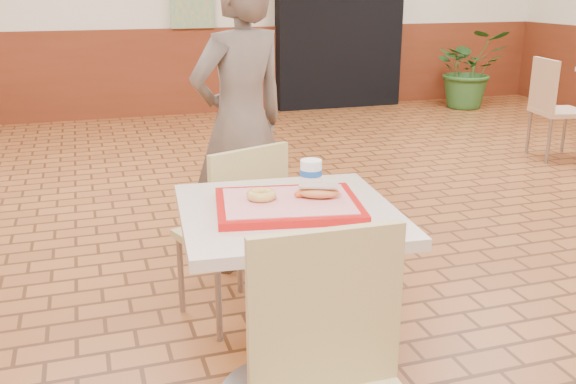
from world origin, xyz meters
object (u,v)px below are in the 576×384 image
object	(u,v)px
customer	(241,124)
ring_donut	(261,195)
serving_tray	(288,205)
main_table	(288,276)
paper_cup	(311,173)
chair_main_back	(237,226)
chair_second_left	(553,104)
long_john_donut	(317,192)
potted_plant	(469,69)

from	to	relation	value
customer	ring_donut	distance (m)	1.23
customer	serving_tray	xyz separation A→B (m)	(-0.14, -1.25, -0.02)
main_table	paper_cup	size ratio (longest dim) A/B	7.68
main_table	paper_cup	world-z (taller)	paper_cup
main_table	ring_donut	distance (m)	0.31
main_table	chair_main_back	distance (m)	0.64
ring_donut	chair_second_left	size ratio (longest dim) A/B	0.12
paper_cup	serving_tray	bearing A→B (deg)	-135.71
ring_donut	paper_cup	bearing A→B (deg)	21.58
customer	long_john_donut	bearing A→B (deg)	67.15
ring_donut	potted_plant	bearing A→B (deg)	50.92
customer	long_john_donut	xyz separation A→B (m)	(-0.04, -1.25, 0.02)
main_table	chair_second_left	size ratio (longest dim) A/B	0.87
main_table	serving_tray	xyz separation A→B (m)	(0.00, -0.00, 0.26)
long_john_donut	chair_second_left	distance (m)	4.15
chair_main_back	customer	world-z (taller)	customer
paper_cup	potted_plant	world-z (taller)	potted_plant
ring_donut	paper_cup	distance (m)	0.23
main_table	chair_second_left	distance (m)	4.22
chair_main_back	ring_donut	size ratio (longest dim) A/B	8.21
customer	paper_cup	distance (m)	1.13
chair_main_back	ring_donut	world-z (taller)	chair_main_back
serving_tray	potted_plant	world-z (taller)	potted_plant
serving_tray	main_table	bearing A→B (deg)	90.00
ring_donut	main_table	bearing A→B (deg)	-26.23
long_john_donut	potted_plant	bearing A→B (deg)	52.47
long_john_donut	paper_cup	distance (m)	0.13
main_table	potted_plant	bearing A→B (deg)	51.72
chair_main_back	paper_cup	bearing A→B (deg)	86.72
long_john_donut	serving_tray	bearing A→B (deg)	179.20
customer	chair_second_left	distance (m)	3.45
potted_plant	customer	bearing A→B (deg)	-135.39
main_table	serving_tray	bearing A→B (deg)	-90.00
customer	long_john_donut	size ratio (longest dim) A/B	9.59
serving_tray	potted_plant	bearing A→B (deg)	51.72
chair_main_back	long_john_donut	size ratio (longest dim) A/B	5.08
serving_tray	chair_second_left	size ratio (longest dim) A/B	0.55
main_table	long_john_donut	xyz separation A→B (m)	(0.10, -0.00, 0.30)
main_table	chair_second_left	world-z (taller)	chair_second_left
main_table	potted_plant	world-z (taller)	potted_plant
main_table	ring_donut	bearing A→B (deg)	153.77
chair_main_back	paper_cup	size ratio (longest dim) A/B	8.49
customer	chair_main_back	bearing A→B (deg)	52.97
customer	potted_plant	distance (m)	5.38
chair_second_left	serving_tray	bearing A→B (deg)	138.33
chair_main_back	long_john_donut	xyz separation A→B (m)	(0.14, -0.64, 0.34)
chair_main_back	paper_cup	xyz separation A→B (m)	(0.16, -0.52, 0.37)
serving_tray	ring_donut	world-z (taller)	ring_donut
long_john_donut	paper_cup	xyz separation A→B (m)	(0.02, 0.12, 0.03)
serving_tray	paper_cup	distance (m)	0.19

